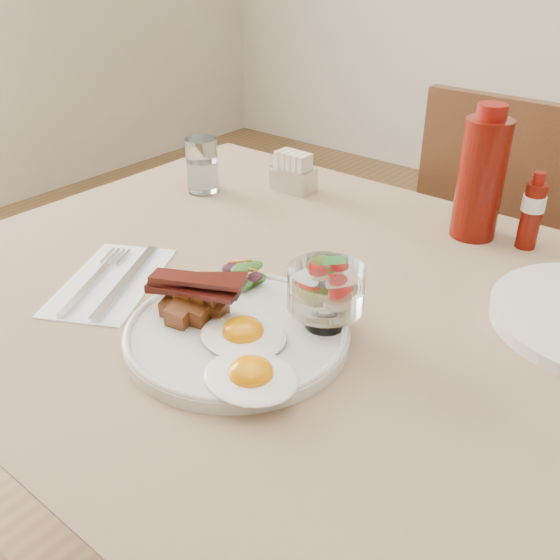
{
  "coord_description": "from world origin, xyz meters",
  "views": [
    {
      "loc": [
        0.35,
        -0.6,
        1.2
      ],
      "look_at": [
        -0.08,
        -0.08,
        0.82
      ],
      "focal_mm": 40.0,
      "sensor_mm": 36.0,
      "label": 1
    }
  ],
  "objects_px": {
    "main_plate": "(237,334)",
    "fruit_cup": "(326,289)",
    "hot_sauce_bottle": "(532,212)",
    "table": "(362,372)",
    "sugar_caddy": "(293,174)",
    "chair_far": "(520,277)",
    "water_glass": "(202,168)",
    "ketchup_bottle": "(481,177)"
  },
  "relations": [
    {
      "from": "table",
      "to": "main_plate",
      "type": "relative_size",
      "value": 4.75
    },
    {
      "from": "fruit_cup",
      "to": "water_glass",
      "type": "relative_size",
      "value": 0.92
    },
    {
      "from": "chair_far",
      "to": "water_glass",
      "type": "bearing_deg",
      "value": -135.71
    },
    {
      "from": "chair_far",
      "to": "fruit_cup",
      "type": "distance_m",
      "value": 0.79
    },
    {
      "from": "chair_far",
      "to": "sugar_caddy",
      "type": "xyz_separation_m",
      "value": [
        -0.36,
        -0.37,
        0.26
      ]
    },
    {
      "from": "table",
      "to": "fruit_cup",
      "type": "relative_size",
      "value": 14.0
    },
    {
      "from": "main_plate",
      "to": "fruit_cup",
      "type": "relative_size",
      "value": 2.95
    },
    {
      "from": "hot_sauce_bottle",
      "to": "fruit_cup",
      "type": "bearing_deg",
      "value": -104.45
    },
    {
      "from": "chair_far",
      "to": "sugar_caddy",
      "type": "relative_size",
      "value": 11.1
    },
    {
      "from": "main_plate",
      "to": "sugar_caddy",
      "type": "bearing_deg",
      "value": 120.26
    },
    {
      "from": "fruit_cup",
      "to": "hot_sauce_bottle",
      "type": "distance_m",
      "value": 0.42
    },
    {
      "from": "hot_sauce_bottle",
      "to": "ketchup_bottle",
      "type": "bearing_deg",
      "value": -171.48
    },
    {
      "from": "main_plate",
      "to": "ketchup_bottle",
      "type": "xyz_separation_m",
      "value": [
        0.1,
        0.47,
        0.09
      ]
    },
    {
      "from": "main_plate",
      "to": "fruit_cup",
      "type": "height_order",
      "value": "fruit_cup"
    },
    {
      "from": "table",
      "to": "sugar_caddy",
      "type": "height_order",
      "value": "sugar_caddy"
    },
    {
      "from": "sugar_caddy",
      "to": "ketchup_bottle",
      "type": "bearing_deg",
      "value": 5.56
    },
    {
      "from": "table",
      "to": "hot_sauce_bottle",
      "type": "distance_m",
      "value": 0.38
    },
    {
      "from": "table",
      "to": "hot_sauce_bottle",
      "type": "height_order",
      "value": "hot_sauce_bottle"
    },
    {
      "from": "chair_far",
      "to": "water_glass",
      "type": "height_order",
      "value": "chair_far"
    },
    {
      "from": "hot_sauce_bottle",
      "to": "water_glass",
      "type": "distance_m",
      "value": 0.59
    },
    {
      "from": "sugar_caddy",
      "to": "fruit_cup",
      "type": "bearing_deg",
      "value": -46.57
    },
    {
      "from": "table",
      "to": "water_glass",
      "type": "relative_size",
      "value": 12.86
    },
    {
      "from": "water_glass",
      "to": "ketchup_bottle",
      "type": "bearing_deg",
      "value": 16.04
    },
    {
      "from": "sugar_caddy",
      "to": "water_glass",
      "type": "xyz_separation_m",
      "value": [
        -0.13,
        -0.11,
        0.01
      ]
    },
    {
      "from": "chair_far",
      "to": "ketchup_bottle",
      "type": "relative_size",
      "value": 4.28
    },
    {
      "from": "sugar_caddy",
      "to": "hot_sauce_bottle",
      "type": "bearing_deg",
      "value": 6.28
    },
    {
      "from": "fruit_cup",
      "to": "water_glass",
      "type": "height_order",
      "value": "fruit_cup"
    },
    {
      "from": "ketchup_bottle",
      "to": "water_glass",
      "type": "xyz_separation_m",
      "value": [
        -0.49,
        -0.14,
        -0.06
      ]
    },
    {
      "from": "chair_far",
      "to": "main_plate",
      "type": "height_order",
      "value": "chair_far"
    },
    {
      "from": "sugar_caddy",
      "to": "water_glass",
      "type": "height_order",
      "value": "water_glass"
    },
    {
      "from": "table",
      "to": "water_glass",
      "type": "bearing_deg",
      "value": 159.17
    },
    {
      "from": "chair_far",
      "to": "fruit_cup",
      "type": "relative_size",
      "value": 9.79
    },
    {
      "from": "fruit_cup",
      "to": "hot_sauce_bottle",
      "type": "relative_size",
      "value": 0.76
    },
    {
      "from": "chair_far",
      "to": "water_glass",
      "type": "distance_m",
      "value": 0.74
    },
    {
      "from": "chair_far",
      "to": "ketchup_bottle",
      "type": "xyz_separation_m",
      "value": [
        -0.0,
        -0.34,
        0.33
      ]
    },
    {
      "from": "chair_far",
      "to": "ketchup_bottle",
      "type": "height_order",
      "value": "ketchup_bottle"
    },
    {
      "from": "main_plate",
      "to": "table",
      "type": "bearing_deg",
      "value": 55.15
    },
    {
      "from": "table",
      "to": "chair_far",
      "type": "height_order",
      "value": "chair_far"
    },
    {
      "from": "water_glass",
      "to": "hot_sauce_bottle",
      "type": "bearing_deg",
      "value": 14.96
    },
    {
      "from": "table",
      "to": "fruit_cup",
      "type": "bearing_deg",
      "value": -106.66
    },
    {
      "from": "fruit_cup",
      "to": "ketchup_bottle",
      "type": "height_order",
      "value": "ketchup_bottle"
    },
    {
      "from": "main_plate",
      "to": "hot_sauce_bottle",
      "type": "height_order",
      "value": "hot_sauce_bottle"
    }
  ]
}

